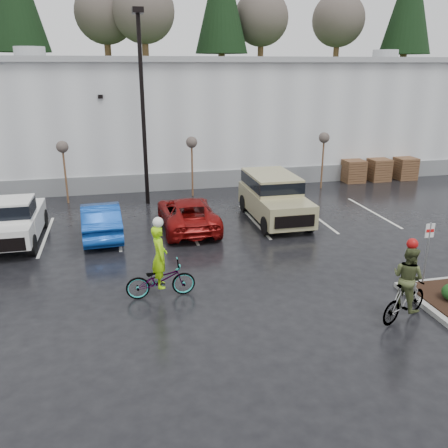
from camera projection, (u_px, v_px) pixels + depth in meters
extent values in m
plane|color=black|center=(313.00, 304.00, 14.12)|extent=(120.00, 120.00, 0.00)
cube|color=silver|center=(192.00, 114.00, 33.33)|extent=(60.00, 15.00, 7.00)
cube|color=slate|center=(214.00, 179.00, 27.31)|extent=(60.00, 0.12, 1.00)
cube|color=#999B9E|center=(191.00, 60.00, 32.20)|extent=(60.50, 15.50, 0.30)
cube|color=#223C19|center=(160.00, 99.00, 54.75)|extent=(80.00, 25.00, 6.00)
cylinder|color=black|center=(143.00, 114.00, 22.93)|extent=(0.20, 0.20, 9.00)
cube|color=black|center=(138.00, 11.00, 21.47)|extent=(0.50, 1.00, 0.25)
cylinder|color=#533221|center=(66.00, 176.00, 24.00)|extent=(0.10, 0.10, 2.80)
sphere|color=#4B423C|center=(62.00, 147.00, 23.52)|extent=(0.60, 0.60, 0.60)
cylinder|color=#533221|center=(192.00, 170.00, 25.37)|extent=(0.10, 0.10, 2.80)
sphere|color=#4B423C|center=(192.00, 142.00, 24.89)|extent=(0.60, 0.60, 0.60)
cylinder|color=#533221|center=(322.00, 164.00, 26.95)|extent=(0.10, 0.10, 2.80)
sphere|color=#4B423C|center=(324.00, 138.00, 26.47)|extent=(0.60, 0.60, 0.60)
cube|color=#533221|center=(353.00, 171.00, 28.63)|extent=(1.20, 1.20, 1.35)
cube|color=#533221|center=(379.00, 170.00, 28.99)|extent=(1.20, 1.20, 1.35)
cube|color=#533221|center=(405.00, 168.00, 29.37)|extent=(1.20, 1.20, 1.35)
cylinder|color=gray|center=(426.00, 256.00, 14.75)|extent=(0.05, 0.05, 2.20)
cube|color=white|center=(430.00, 231.00, 14.48)|extent=(0.30, 0.02, 0.45)
cube|color=red|center=(430.00, 231.00, 14.47)|extent=(0.26, 0.02, 0.10)
imported|color=navy|center=(101.00, 219.00, 19.53)|extent=(1.79, 4.44, 1.44)
imported|color=maroon|center=(187.00, 213.00, 20.46)|extent=(2.29, 4.89, 1.35)
imported|color=#3F3F44|center=(161.00, 280.00, 14.41)|extent=(2.12, 0.77, 1.11)
imported|color=#95E10C|center=(160.00, 257.00, 14.17)|extent=(0.48, 0.71, 1.94)
sphere|color=silver|center=(158.00, 222.00, 13.82)|extent=(0.32, 0.32, 0.32)
imported|color=#3F3F44|center=(405.00, 300.00, 13.11)|extent=(1.91, 1.25, 1.15)
imported|color=#444D29|center=(408.00, 278.00, 12.89)|extent=(0.80, 1.00, 1.82)
sphere|color=#990C0C|center=(412.00, 244.00, 12.58)|extent=(0.30, 0.30, 0.30)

